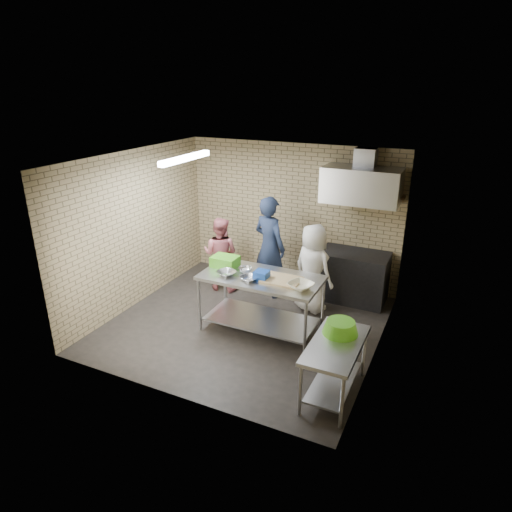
{
  "coord_description": "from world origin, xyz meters",
  "views": [
    {
      "loc": [
        2.93,
        -5.79,
        3.75
      ],
      "look_at": [
        0.1,
        0.2,
        1.15
      ],
      "focal_mm": 31.5,
      "sensor_mm": 36.0,
      "label": 1
    }
  ],
  "objects_px": {
    "woman_pink": "(220,254)",
    "green_basin": "(340,327)",
    "bottle_green": "(390,191)",
    "side_counter": "(334,369)",
    "green_crate": "(225,261)",
    "blue_tub": "(261,275)",
    "man_navy": "(269,247)",
    "stove": "(353,276)",
    "woman_white": "(313,268)",
    "prep_table": "(261,303)",
    "bottle_red": "(366,188)"
  },
  "relations": [
    {
      "from": "green_basin",
      "to": "woman_white",
      "type": "bearing_deg",
      "value": 118.34
    },
    {
      "from": "man_navy",
      "to": "stove",
      "type": "bearing_deg",
      "value": -142.43
    },
    {
      "from": "prep_table",
      "to": "green_basin",
      "type": "xyz_separation_m",
      "value": [
        1.48,
        -0.81,
        0.37
      ]
    },
    {
      "from": "stove",
      "to": "woman_pink",
      "type": "xyz_separation_m",
      "value": [
        -2.39,
        -0.62,
        0.26
      ]
    },
    {
      "from": "green_basin",
      "to": "bottle_green",
      "type": "bearing_deg",
      "value": 89.58
    },
    {
      "from": "woman_pink",
      "to": "green_basin",
      "type": "bearing_deg",
      "value": 140.64
    },
    {
      "from": "green_basin",
      "to": "woman_pink",
      "type": "xyz_separation_m",
      "value": [
        -2.82,
        1.88,
        -0.13
      ]
    },
    {
      "from": "stove",
      "to": "bottle_green",
      "type": "distance_m",
      "value": 1.65
    },
    {
      "from": "side_counter",
      "to": "bottle_red",
      "type": "distance_m",
      "value": 3.44
    },
    {
      "from": "prep_table",
      "to": "woman_white",
      "type": "distance_m",
      "value": 1.16
    },
    {
      "from": "green_crate",
      "to": "woman_white",
      "type": "distance_m",
      "value": 1.51
    },
    {
      "from": "blue_tub",
      "to": "green_basin",
      "type": "bearing_deg",
      "value": -26.42
    },
    {
      "from": "side_counter",
      "to": "stove",
      "type": "xyz_separation_m",
      "value": [
        -0.45,
        2.75,
        0.08
      ]
    },
    {
      "from": "side_counter",
      "to": "green_basin",
      "type": "relative_size",
      "value": 2.61
    },
    {
      "from": "green_basin",
      "to": "blue_tub",
      "type": "bearing_deg",
      "value": 153.58
    },
    {
      "from": "side_counter",
      "to": "stove",
      "type": "distance_m",
      "value": 2.79
    },
    {
      "from": "green_crate",
      "to": "bottle_green",
      "type": "relative_size",
      "value": 2.77
    },
    {
      "from": "green_crate",
      "to": "man_navy",
      "type": "xyz_separation_m",
      "value": [
        0.3,
        1.12,
        -0.08
      ]
    },
    {
      "from": "green_crate",
      "to": "stove",
      "type": "bearing_deg",
      "value": 41.95
    },
    {
      "from": "green_crate",
      "to": "man_navy",
      "type": "distance_m",
      "value": 1.16
    },
    {
      "from": "side_counter",
      "to": "green_crate",
      "type": "height_order",
      "value": "green_crate"
    },
    {
      "from": "blue_tub",
      "to": "woman_pink",
      "type": "relative_size",
      "value": 0.15
    },
    {
      "from": "green_basin",
      "to": "woman_pink",
      "type": "distance_m",
      "value": 3.39
    },
    {
      "from": "green_crate",
      "to": "woman_white",
      "type": "height_order",
      "value": "woman_white"
    },
    {
      "from": "green_crate",
      "to": "green_basin",
      "type": "height_order",
      "value": "green_crate"
    },
    {
      "from": "blue_tub",
      "to": "side_counter",
      "type": "bearing_deg",
      "value": -33.54
    },
    {
      "from": "stove",
      "to": "bottle_green",
      "type": "xyz_separation_m",
      "value": [
        0.45,
        0.24,
        1.57
      ]
    },
    {
      "from": "prep_table",
      "to": "blue_tub",
      "type": "bearing_deg",
      "value": -63.43
    },
    {
      "from": "side_counter",
      "to": "woman_pink",
      "type": "height_order",
      "value": "woman_pink"
    },
    {
      "from": "woman_white",
      "to": "blue_tub",
      "type": "bearing_deg",
      "value": 90.14
    },
    {
      "from": "bottle_green",
      "to": "woman_white",
      "type": "xyz_separation_m",
      "value": [
        -1.0,
        -0.93,
        -1.24
      ]
    },
    {
      "from": "side_counter",
      "to": "green_basin",
      "type": "bearing_deg",
      "value": 94.57
    },
    {
      "from": "bottle_red",
      "to": "woman_pink",
      "type": "distance_m",
      "value": 2.9
    },
    {
      "from": "prep_table",
      "to": "woman_pink",
      "type": "relative_size",
      "value": 1.32
    },
    {
      "from": "stove",
      "to": "woman_white",
      "type": "xyz_separation_m",
      "value": [
        -0.55,
        -0.69,
        0.32
      ]
    },
    {
      "from": "woman_white",
      "to": "man_navy",
      "type": "bearing_deg",
      "value": 7.61
    },
    {
      "from": "green_crate",
      "to": "blue_tub",
      "type": "height_order",
      "value": "green_crate"
    },
    {
      "from": "woman_pink",
      "to": "prep_table",
      "type": "bearing_deg",
      "value": 135.65
    },
    {
      "from": "green_basin",
      "to": "bottle_red",
      "type": "bearing_deg",
      "value": 97.9
    },
    {
      "from": "prep_table",
      "to": "bottle_green",
      "type": "height_order",
      "value": "bottle_green"
    },
    {
      "from": "green_basin",
      "to": "woman_white",
      "type": "xyz_separation_m",
      "value": [
        -0.98,
        1.81,
        -0.06
      ]
    },
    {
      "from": "prep_table",
      "to": "bottle_green",
      "type": "relative_size",
      "value": 12.44
    },
    {
      "from": "side_counter",
      "to": "man_navy",
      "type": "xyz_separation_m",
      "value": [
        -1.9,
        2.3,
        0.56
      ]
    },
    {
      "from": "green_basin",
      "to": "woman_pink",
      "type": "bearing_deg",
      "value": 146.2
    },
    {
      "from": "green_crate",
      "to": "prep_table",
      "type": "bearing_deg",
      "value": -9.73
    },
    {
      "from": "man_navy",
      "to": "bottle_green",
      "type": "bearing_deg",
      "value": -139.72
    },
    {
      "from": "blue_tub",
      "to": "man_navy",
      "type": "height_order",
      "value": "man_navy"
    },
    {
      "from": "blue_tub",
      "to": "man_navy",
      "type": "relative_size",
      "value": 0.11
    },
    {
      "from": "green_crate",
      "to": "green_basin",
      "type": "bearing_deg",
      "value": -23.11
    },
    {
      "from": "side_counter",
      "to": "man_navy",
      "type": "distance_m",
      "value": 3.04
    }
  ]
}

